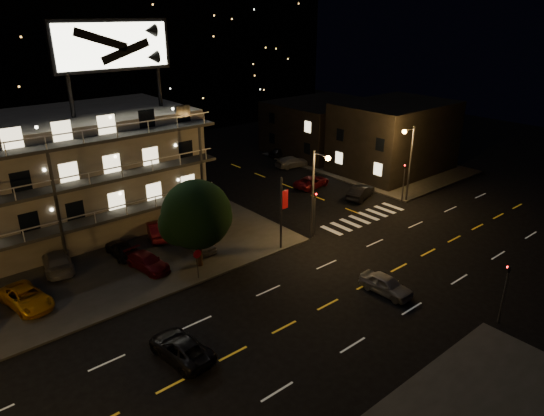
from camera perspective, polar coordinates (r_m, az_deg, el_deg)
ground at (r=32.90m, az=4.11°, el=-12.50°), size 140.00×140.00×0.00m
curb_nw at (r=43.68m, az=-29.33°, el=-6.12°), size 44.00×24.00×0.15m
curb_ne at (r=65.51m, az=11.00°, el=5.29°), size 16.00×24.00×0.15m
motel at (r=46.00m, az=-26.72°, el=2.91°), size 28.00×13.80×18.10m
side_bldg_front at (r=62.08m, az=14.13°, el=8.10°), size 14.06×10.00×8.50m
side_bldg_back at (r=69.75m, az=6.09°, el=9.52°), size 14.06×12.00×7.00m
streetlight_nc at (r=41.05m, az=5.20°, el=2.56°), size 0.44×1.92×8.00m
streetlight_ne at (r=51.41m, az=15.81°, el=5.87°), size 1.92×0.44×8.00m
signal_nw at (r=42.60m, az=5.04°, el=-0.12°), size 0.20×0.27×4.60m
signal_sw at (r=34.11m, az=25.76°, el=-8.47°), size 0.20×0.27×4.60m
signal_ne at (r=52.10m, az=15.27°, el=3.38°), size 0.27×0.20×4.60m
banner_north at (r=39.73m, az=1.16°, el=-0.40°), size 0.83×0.16×6.40m
stop_sign at (r=36.30m, az=-8.77°, el=-5.98°), size 0.91×0.11×2.61m
tree at (r=36.97m, az=-8.92°, el=-1.00°), size 5.54×5.34×6.98m
lot_car_2 at (r=37.05m, az=-26.93°, el=-9.39°), size 2.95×4.92×1.28m
lot_car_3 at (r=38.77m, az=-14.46°, el=-6.13°), size 2.42×4.44×1.22m
lot_car_4 at (r=41.01m, az=-8.74°, el=-3.87°), size 1.87×4.18×1.39m
lot_car_7 at (r=40.96m, az=-23.98°, el=-5.65°), size 2.93×5.34×1.47m
lot_car_8 at (r=41.21m, az=-17.31°, el=-4.61°), size 1.57×3.87×1.32m
lot_car_9 at (r=43.78m, az=-13.37°, el=-2.42°), size 2.89×4.81×1.50m
side_car_0 at (r=52.59m, az=10.38°, el=1.86°), size 4.67×2.82×1.45m
side_car_1 at (r=55.35m, az=4.70°, el=3.11°), size 4.92×2.79×1.29m
side_car_2 at (r=62.53m, az=2.43°, el=5.45°), size 4.86×2.51×1.35m
side_car_3 at (r=67.14m, az=1.03°, el=6.62°), size 3.90×1.94×1.28m
road_car_east at (r=35.73m, az=13.27°, el=-8.76°), size 1.75×4.01×1.34m
road_car_west at (r=29.61m, az=-10.68°, el=-15.86°), size 2.54×4.73×1.26m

